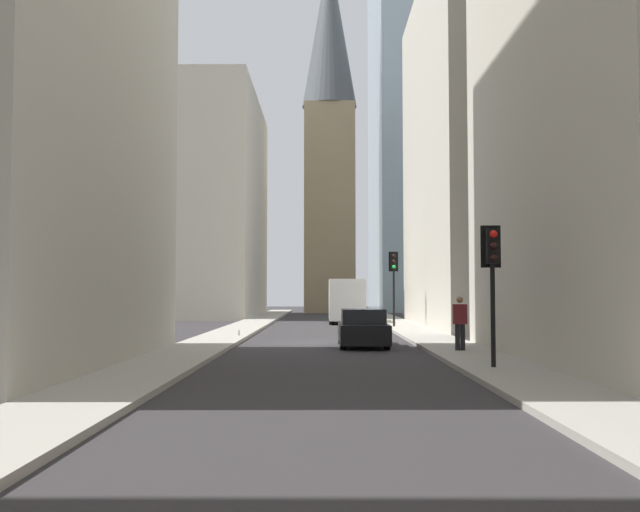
{
  "coord_description": "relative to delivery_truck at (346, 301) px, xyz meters",
  "views": [
    {
      "loc": [
        -28.34,
        0.07,
        2.07
      ],
      "look_at": [
        8.73,
        0.27,
        3.96
      ],
      "focal_mm": 39.03,
      "sensor_mm": 36.0,
      "label": 1
    }
  ],
  "objects": [
    {
      "name": "pedestrian",
      "position": [
        -22.73,
        -3.01,
        -0.35
      ],
      "size": [
        0.26,
        0.44,
        1.77
      ],
      "color": "black",
      "rests_on": "sidewalk_left"
    },
    {
      "name": "traffic_light_midblock",
      "position": [
        -7.04,
        -2.43,
        1.73
      ],
      "size": [
        0.43,
        0.52,
        4.15
      ],
      "color": "black",
      "rests_on": "sidewalk_left"
    },
    {
      "name": "delivery_truck",
      "position": [
        0.0,
        0.0,
        0.0
      ],
      "size": [
        6.46,
        2.25,
        2.84
      ],
      "color": "silver",
      "rests_on": "ground_plane"
    },
    {
      "name": "building_right_far",
      "position": [
        12.47,
        12.0,
        7.66
      ],
      "size": [
        18.97,
        10.0,
        18.25
      ],
      "color": "beige",
      "rests_on": "ground_plane"
    },
    {
      "name": "church_spire",
      "position": [
        22.31,
        0.9,
        17.55
      ],
      "size": [
        5.38,
        5.38,
        36.29
      ],
      "color": "#9E8966",
      "rests_on": "ground_plane"
    },
    {
      "name": "traffic_light_foreground",
      "position": [
        -27.77,
        -2.87,
        1.35
      ],
      "size": [
        0.43,
        0.52,
        3.64
      ],
      "color": "black",
      "rests_on": "sidewalk_left"
    },
    {
      "name": "sedan_black",
      "position": [
        -19.47,
        0.0,
        -0.8
      ],
      "size": [
        4.3,
        1.78,
        1.42
      ],
      "color": "black",
      "rests_on": "ground_plane"
    },
    {
      "name": "sidewalk_right",
      "position": [
        -17.31,
        5.9,
        -1.39
      ],
      "size": [
        90.0,
        2.2,
        0.14
      ],
      "primitive_type": "cube",
      "color": "#A8A399",
      "rests_on": "ground_plane"
    },
    {
      "name": "glass_tower_distant",
      "position": [
        31.8,
        -11.2,
        28.32
      ],
      "size": [
        20.93,
        14.0,
        59.56
      ],
      "primitive_type": "cube",
      "color": "#9EB7C1",
      "rests_on": "ground_plane"
    },
    {
      "name": "ground_plane",
      "position": [
        -17.31,
        1.4,
        -1.46
      ],
      "size": [
        135.0,
        135.0,
        0.0
      ],
      "primitive_type": "plane",
      "color": "#302D30"
    },
    {
      "name": "discarded_bottle",
      "position": [
        -15.16,
        5.18,
        -1.21
      ],
      "size": [
        0.07,
        0.07,
        0.27
      ],
      "color": "#999EA3",
      "rests_on": "sidewalk_right"
    },
    {
      "name": "sidewalk_left",
      "position": [
        -17.31,
        -3.1,
        -1.39
      ],
      "size": [
        90.0,
        2.2,
        0.14
      ],
      "primitive_type": "cube",
      "color": "#A8A399",
      "rests_on": "ground_plane"
    },
    {
      "name": "building_left_midfar",
      "position": [
        -5.51,
        -9.2,
        8.7
      ],
      "size": [
        18.16,
        10.0,
        20.31
      ],
      "color": "beige",
      "rests_on": "ground_plane"
    }
  ]
}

